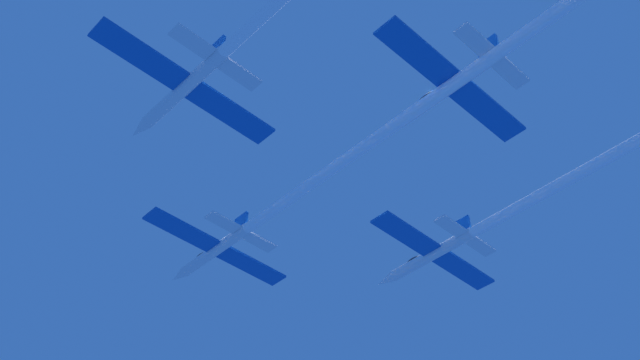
{
  "coord_description": "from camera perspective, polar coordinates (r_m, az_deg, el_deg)",
  "views": [
    {
      "loc": [
        -35.51,
        -52.17,
        -45.19
      ],
      "look_at": [
        -0.46,
        -15.53,
        0.2
      ],
      "focal_mm": 41.87,
      "sensor_mm": 36.0,
      "label": 1
    }
  ],
  "objects": [
    {
      "name": "jet_right_wing",
      "position": [
        69.55,
        20.73,
        1.4
      ],
      "size": [
        16.77,
        62.37,
        2.78
      ],
      "color": "silver"
    },
    {
      "name": "jet_lead",
      "position": [
        67.52,
        0.55,
        0.62
      ],
      "size": [
        16.77,
        56.49,
        2.78
      ],
      "color": "silver"
    }
  ]
}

